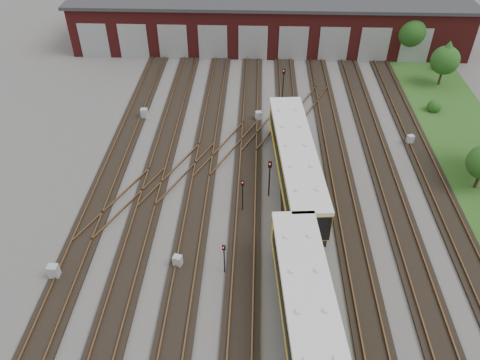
{
  "coord_description": "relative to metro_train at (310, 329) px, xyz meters",
  "views": [
    {
      "loc": [
        -1.37,
        -22.07,
        25.24
      ],
      "look_at": [
        -2.53,
        6.94,
        2.0
      ],
      "focal_mm": 35.0,
      "sensor_mm": 36.0,
      "label": 1
    }
  ],
  "objects": [
    {
      "name": "signal_mast_2",
      "position": [
        -0.56,
        30.14,
        0.31
      ],
      "size": [
        0.33,
        0.32,
        3.71
      ],
      "rotation": [
        0.0,
        0.0,
        -0.42
      ],
      "color": "black",
      "rests_on": "ground"
    },
    {
      "name": "relay_cabinet_4",
      "position": [
        11.32,
        22.12,
        -1.57
      ],
      "size": [
        0.71,
        0.65,
        0.96
      ],
      "primitive_type": "cube",
      "rotation": [
        0.0,
        0.0,
        0.35
      ],
      "color": "#A0A1A5",
      "rests_on": "ground"
    },
    {
      "name": "relay_cabinet_1",
      "position": [
        -14.86,
        25.75,
        -1.49
      ],
      "size": [
        0.68,
        0.57,
        1.12
      ],
      "primitive_type": "cube",
      "rotation": [
        0.0,
        0.0,
        0.02
      ],
      "color": "#A0A1A5",
      "rests_on": "ground"
    },
    {
      "name": "tree_0",
      "position": [
        15.33,
        41.51,
        2.12
      ],
      "size": [
        3.91,
        3.91,
        6.48
      ],
      "color": "black",
      "rests_on": "ground"
    },
    {
      "name": "signal_mast_1",
      "position": [
        -4.27,
        11.97,
        -0.03
      ],
      "size": [
        0.26,
        0.24,
        3.16
      ],
      "rotation": [
        0.0,
        0.0,
        -0.09
      ],
      "color": "black",
      "rests_on": "ground"
    },
    {
      "name": "bush_2",
      "position": [
        19.12,
        38.55,
        -1.27
      ],
      "size": [
        1.56,
        1.56,
        1.56
      ],
      "primitive_type": "sphere",
      "color": "#1C4614",
      "rests_on": "ground"
    },
    {
      "name": "signal_mast_0",
      "position": [
        -5.29,
        5.71,
        -0.36
      ],
      "size": [
        0.24,
        0.23,
        2.63
      ],
      "rotation": [
        0.0,
        0.0,
        -0.37
      ],
      "color": "black",
      "rests_on": "ground"
    },
    {
      "name": "signal_mast_3",
      "position": [
        -2.18,
        13.96,
        0.2
      ],
      "size": [
        0.32,
        0.3,
        3.51
      ],
      "rotation": [
        0.0,
        0.0,
        -0.27
      ],
      "color": "black",
      "rests_on": "ground"
    },
    {
      "name": "bush_1",
      "position": [
        15.37,
        28.52,
        -1.32
      ],
      "size": [
        1.46,
        1.46,
        1.46
      ],
      "primitive_type": "sphere",
      "color": "#1C4614",
      "rests_on": "ground"
    },
    {
      "name": "relay_cabinet_3",
      "position": [
        -3.13,
        25.85,
        -1.55
      ],
      "size": [
        0.73,
        0.66,
        1.01
      ],
      "primitive_type": "cube",
      "rotation": [
        0.0,
        0.0,
        0.31
      ],
      "color": "#A0A1A5",
      "rests_on": "ground"
    },
    {
      "name": "relay_cabinet_0",
      "position": [
        -16.82,
        4.76,
        -1.48
      ],
      "size": [
        0.69,
        0.57,
        1.14
      ],
      "primitive_type": "cube",
      "rotation": [
        0.0,
        0.0,
        -0.0
      ],
      "color": "#A0A1A5",
      "rests_on": "ground"
    },
    {
      "name": "metro_train",
      "position": [
        0.0,
        0.0,
        0.0
      ],
      "size": [
        4.27,
        48.42,
        3.36
      ],
      "rotation": [
        0.0,
        0.0,
        0.08
      ],
      "color": "black",
      "rests_on": "ground"
    },
    {
      "name": "maintenance_shed",
      "position": [
        -2.01,
        46.48,
        1.16
      ],
      "size": [
        51.0,
        12.5,
        6.35
      ],
      "color": "#571715",
      "rests_on": "ground"
    },
    {
      "name": "relay_cabinet_2",
      "position": [
        -8.58,
        6.1,
        -1.56
      ],
      "size": [
        0.7,
        0.63,
        0.98
      ],
      "primitive_type": "cube",
      "rotation": [
        0.0,
        0.0,
        -0.27
      ],
      "color": "#A0A1A5",
      "rests_on": "ground"
    },
    {
      "name": "track_network",
      "position": [
        -2.17,
        7.1,
        -1.94
      ],
      "size": [
        30.4,
        70.0,
        0.33
      ],
      "color": "black",
      "rests_on": "ground"
    },
    {
      "name": "ground",
      "position": [
        -2.0,
        6.51,
        -2.05
      ],
      "size": [
        120.0,
        120.0,
        0.0
      ],
      "primitive_type": "plane",
      "color": "#484543",
      "rests_on": "ground"
    },
    {
      "name": "tree_1",
      "position": [
        17.67,
        34.6,
        1.34
      ],
      "size": [
        3.18,
        3.18,
        5.28
      ],
      "color": "black",
      "rests_on": "ground"
    }
  ]
}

